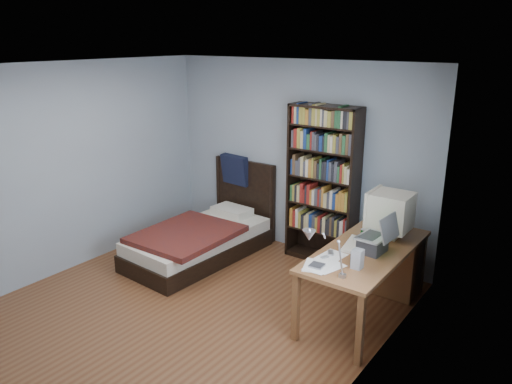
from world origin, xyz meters
TOP-DOWN VIEW (x-y plane):
  - room at (0.03, -0.00)m, footprint 4.20×4.24m
  - desk at (1.50, 1.50)m, footprint 0.75×1.71m
  - crt_monitor at (1.54, 1.47)m, footprint 0.43×0.41m
  - laptop at (1.59, 0.99)m, footprint 0.34×0.35m
  - desk_lamp at (1.48, -0.01)m, footprint 0.21×0.47m
  - keyboard at (1.37, 1.02)m, footprint 0.24×0.44m
  - speaker at (1.61, 0.57)m, footprint 0.09×0.09m
  - soda_can at (1.38, 1.22)m, footprint 0.06×0.06m
  - mouse at (1.48, 1.33)m, footprint 0.06×0.11m
  - phone_silver at (1.27, 0.70)m, footprint 0.10×0.12m
  - phone_grey at (1.27, 0.59)m, footprint 0.07×0.09m
  - external_drive at (1.31, 0.36)m, footprint 0.13×0.13m
  - bookshelf at (0.50, 1.94)m, footprint 0.89×0.30m
  - bed at (-0.81, 1.14)m, footprint 1.08×2.06m

SIDE VIEW (x-z plane):
  - bed at x=-0.81m, z-range -0.32..0.84m
  - desk at x=1.50m, z-range 0.06..0.79m
  - phone_grey at x=1.27m, z-range 0.73..0.75m
  - phone_silver at x=1.27m, z-range 0.73..0.75m
  - external_drive at x=1.31m, z-range 0.73..0.76m
  - keyboard at x=1.37m, z-range 0.72..0.76m
  - mouse at x=1.48m, z-range 0.73..0.77m
  - soda_can at x=1.38m, z-range 0.73..0.84m
  - speaker at x=1.61m, z-range 0.73..0.91m
  - laptop at x=1.59m, z-range 0.64..1.05m
  - bookshelf at x=0.50m, z-range 0.00..1.99m
  - crt_monitor at x=1.54m, z-range 0.76..1.25m
  - desk_lamp at x=1.48m, z-range 0.90..1.45m
  - room at x=0.03m, z-range 0.00..2.50m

